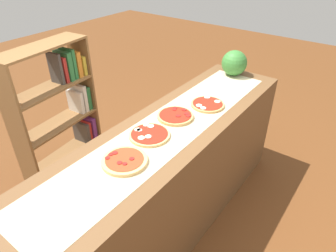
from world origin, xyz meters
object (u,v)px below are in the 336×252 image
pizza_mozzarella_3 (208,104)px  bookshelf (68,122)px  pizza_mozzarella_1 (149,135)px  watermelon (234,63)px  pizza_pepperoni_0 (125,161)px  pizza_pepperoni_2 (175,116)px

pizza_mozzarella_3 → bookshelf: bearing=114.8°
pizza_mozzarella_1 → watermelon: size_ratio=1.16×
pizza_pepperoni_0 → pizza_mozzarella_3: bearing=-2.5°
pizza_pepperoni_2 → watermelon: watermelon is taller
pizza_pepperoni_2 → watermelon: size_ratio=1.12×
pizza_pepperoni_0 → pizza_pepperoni_2: (0.59, 0.06, 0.00)m
pizza_pepperoni_2 → pizza_pepperoni_0: bearing=-174.5°
pizza_pepperoni_2 → watermelon: (0.96, 0.02, 0.10)m
pizza_mozzarella_1 → bookshelf: bearing=86.0°
pizza_mozzarella_1 → pizza_mozzarella_3: bearing=-9.3°
pizza_pepperoni_0 → pizza_mozzarella_1: size_ratio=0.99×
pizza_mozzarella_3 → bookshelf: size_ratio=0.19×
pizza_mozzarella_1 → pizza_mozzarella_3: same height
pizza_pepperoni_0 → bookshelf: bookshelf is taller
pizza_mozzarella_3 → watermelon: watermelon is taller
pizza_pepperoni_2 → watermelon: bearing=1.2°
pizza_pepperoni_2 → watermelon: 0.96m
pizza_mozzarella_1 → watermelon: watermelon is taller
pizza_mozzarella_1 → watermelon: bearing=0.9°
pizza_mozzarella_3 → watermelon: size_ratio=1.10×
pizza_pepperoni_2 → pizza_mozzarella_3: pizza_pepperoni_2 is taller
pizza_pepperoni_0 → bookshelf: bearing=71.3°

